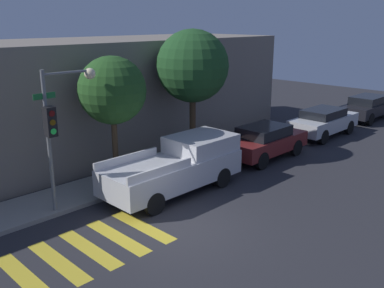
% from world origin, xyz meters
% --- Properties ---
extents(ground_plane, '(60.00, 60.00, 0.00)m').
position_xyz_m(ground_plane, '(0.00, 0.00, 0.00)').
color(ground_plane, '#28282D').
extents(sidewalk, '(26.00, 2.08, 0.14)m').
position_xyz_m(sidewalk, '(0.00, 4.24, 0.07)').
color(sidewalk, gray).
rests_on(sidewalk, ground).
extents(building_row, '(26.00, 6.00, 5.09)m').
position_xyz_m(building_row, '(0.00, 8.68, 2.55)').
color(building_row, slate).
rests_on(building_row, ground).
extents(crosswalk, '(5.02, 2.60, 0.00)m').
position_xyz_m(crosswalk, '(-2.89, 0.80, 0.00)').
color(crosswalk, gold).
rests_on(crosswalk, ground).
extents(traffic_light_pole, '(2.12, 0.56, 4.56)m').
position_xyz_m(traffic_light_pole, '(-1.60, 3.37, 3.17)').
color(traffic_light_pole, slate).
rests_on(traffic_light_pole, ground).
extents(pickup_truck, '(5.27, 2.04, 1.83)m').
position_xyz_m(pickup_truck, '(2.13, 2.10, 0.94)').
color(pickup_truck, '#BCBCC1').
rests_on(pickup_truck, ground).
extents(sedan_near_corner, '(4.23, 1.81, 1.49)m').
position_xyz_m(sedan_near_corner, '(7.39, 2.10, 0.80)').
color(sedan_near_corner, maroon).
rests_on(sedan_near_corner, ground).
extents(sedan_middle, '(4.53, 1.76, 1.48)m').
position_xyz_m(sedan_middle, '(12.66, 2.10, 0.80)').
color(sedan_middle, '#B7BABF').
rests_on(sedan_middle, ground).
extents(sedan_far_end, '(4.58, 1.75, 1.48)m').
position_xyz_m(sedan_far_end, '(18.20, 2.10, 0.80)').
color(sedan_far_end, black).
rests_on(sedan_far_end, ground).
extents(tree_near_corner, '(2.42, 2.42, 4.77)m').
position_xyz_m(tree_near_corner, '(0.88, 4.14, 3.54)').
color(tree_near_corner, '#4C3823').
rests_on(tree_near_corner, ground).
extents(tree_midblock, '(3.01, 3.01, 5.61)m').
position_xyz_m(tree_midblock, '(4.91, 4.14, 4.09)').
color(tree_midblock, '#4C3823').
rests_on(tree_midblock, ground).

